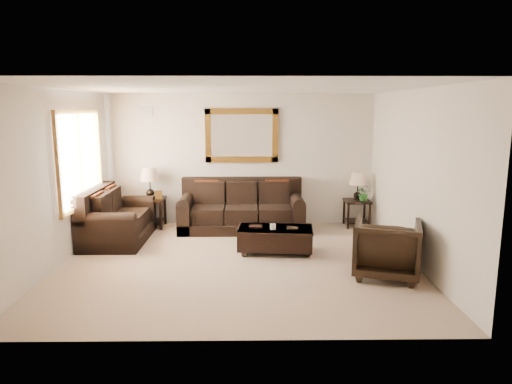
{
  "coord_description": "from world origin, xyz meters",
  "views": [
    {
      "loc": [
        0.2,
        -6.93,
        2.4
      ],
      "look_at": [
        0.3,
        0.6,
        1.02
      ],
      "focal_mm": 32.0,
      "sensor_mm": 36.0,
      "label": 1
    }
  ],
  "objects_px": {
    "coffee_table": "(275,237)",
    "armchair": "(387,245)",
    "sofa": "(242,211)",
    "end_table_right": "(357,192)",
    "end_table_left": "(150,189)",
    "loveseat": "(115,221)"
  },
  "relations": [
    {
      "from": "armchair",
      "to": "sofa",
      "type": "bearing_deg",
      "value": -33.42
    },
    {
      "from": "sofa",
      "to": "end_table_right",
      "type": "xyz_separation_m",
      "value": [
        2.37,
        0.19,
        0.36
      ]
    },
    {
      "from": "sofa",
      "to": "end_table_left",
      "type": "distance_m",
      "value": 1.91
    },
    {
      "from": "end_table_right",
      "to": "coffee_table",
      "type": "xyz_separation_m",
      "value": [
        -1.77,
        -1.73,
        -0.46
      ]
    },
    {
      "from": "sofa",
      "to": "end_table_right",
      "type": "distance_m",
      "value": 2.4
    },
    {
      "from": "end_table_left",
      "to": "coffee_table",
      "type": "distance_m",
      "value": 3.03
    },
    {
      "from": "armchair",
      "to": "end_table_left",
      "type": "bearing_deg",
      "value": -17.45
    },
    {
      "from": "sofa",
      "to": "armchair",
      "type": "height_order",
      "value": "sofa"
    },
    {
      "from": "end_table_left",
      "to": "end_table_right",
      "type": "relative_size",
      "value": 1.1
    },
    {
      "from": "coffee_table",
      "to": "end_table_right",
      "type": "bearing_deg",
      "value": 49.7
    },
    {
      "from": "sofa",
      "to": "loveseat",
      "type": "height_order",
      "value": "sofa"
    },
    {
      "from": "coffee_table",
      "to": "armchair",
      "type": "height_order",
      "value": "armchair"
    },
    {
      "from": "coffee_table",
      "to": "armchair",
      "type": "bearing_deg",
      "value": -30.82
    },
    {
      "from": "end_table_left",
      "to": "end_table_right",
      "type": "height_order",
      "value": "end_table_left"
    },
    {
      "from": "coffee_table",
      "to": "armchair",
      "type": "xyz_separation_m",
      "value": [
        1.54,
        -1.13,
        0.2
      ]
    },
    {
      "from": "loveseat",
      "to": "armchair",
      "type": "relative_size",
      "value": 1.89
    },
    {
      "from": "loveseat",
      "to": "armchair",
      "type": "bearing_deg",
      "value": -112.93
    },
    {
      "from": "end_table_left",
      "to": "coffee_table",
      "type": "xyz_separation_m",
      "value": [
        2.44,
        -1.7,
        -0.54
      ]
    },
    {
      "from": "end_table_left",
      "to": "coffee_table",
      "type": "bearing_deg",
      "value": -34.79
    },
    {
      "from": "sofa",
      "to": "coffee_table",
      "type": "bearing_deg",
      "value": -68.91
    },
    {
      "from": "sofa",
      "to": "end_table_left",
      "type": "bearing_deg",
      "value": 175.02
    },
    {
      "from": "end_table_right",
      "to": "end_table_left",
      "type": "bearing_deg",
      "value": -179.63
    }
  ]
}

